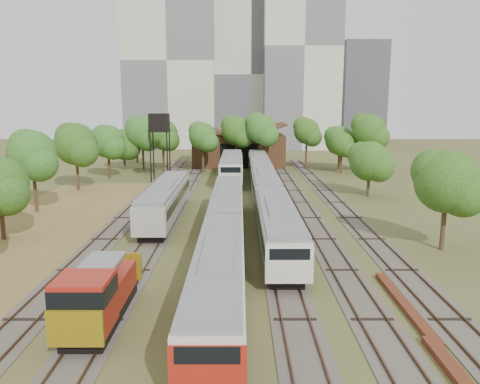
{
  "coord_description": "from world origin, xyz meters",
  "views": [
    {
      "loc": [
        -0.88,
        -26.58,
        11.07
      ],
      "look_at": [
        -0.83,
        18.4,
        2.5
      ],
      "focal_mm": 35.0,
      "sensor_mm": 36.0,
      "label": 1
    }
  ],
  "objects_px": {
    "railcar_red_set": "(224,236)",
    "water_tower": "(159,124)",
    "railcar_green_set": "(265,187)",
    "shunter_locomotive": "(97,297)"
  },
  "relations": [
    {
      "from": "railcar_red_set",
      "to": "water_tower",
      "type": "bearing_deg",
      "value": 106.4
    },
    {
      "from": "railcar_green_set",
      "to": "shunter_locomotive",
      "type": "height_order",
      "value": "railcar_green_set"
    },
    {
      "from": "railcar_red_set",
      "to": "railcar_green_set",
      "type": "distance_m",
      "value": 19.99
    },
    {
      "from": "railcar_green_set",
      "to": "water_tower",
      "type": "distance_m",
      "value": 21.85
    },
    {
      "from": "shunter_locomotive",
      "to": "railcar_green_set",
      "type": "bearing_deg",
      "value": 71.42
    },
    {
      "from": "railcar_red_set",
      "to": "railcar_green_set",
      "type": "xyz_separation_m",
      "value": [
        4.0,
        19.59,
        0.03
      ]
    },
    {
      "from": "railcar_red_set",
      "to": "shunter_locomotive",
      "type": "height_order",
      "value": "railcar_red_set"
    },
    {
      "from": "railcar_green_set",
      "to": "railcar_red_set",
      "type": "bearing_deg",
      "value": -101.54
    },
    {
      "from": "shunter_locomotive",
      "to": "water_tower",
      "type": "height_order",
      "value": "water_tower"
    },
    {
      "from": "railcar_red_set",
      "to": "railcar_green_set",
      "type": "height_order",
      "value": "railcar_green_set"
    }
  ]
}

